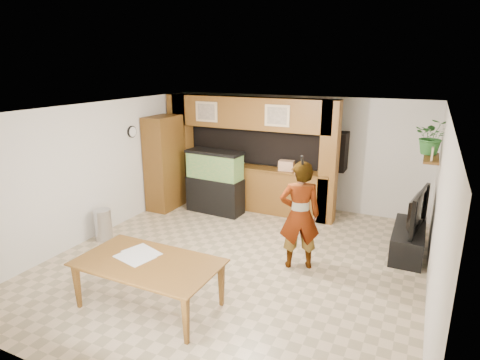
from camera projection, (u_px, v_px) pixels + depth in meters
The scene contains 21 objects.
floor at pixel (237, 260), 6.97m from camera, with size 6.50×6.50×0.00m, color tan.
ceiling at pixel (237, 110), 6.25m from camera, with size 6.50×6.50×0.00m, color white.
wall_back at pixel (297, 152), 9.43m from camera, with size 6.00×6.00×0.00m, color silver.
wall_left at pixel (99, 170), 7.84m from camera, with size 6.50×6.50×0.00m, color silver.
wall_right at pixel (438, 218), 5.38m from camera, with size 6.50×6.50×0.00m, color silver.
partition at pixel (249, 153), 9.29m from camera, with size 4.20×0.99×2.60m.
wall_clock at pixel (132, 132), 8.53m from camera, with size 0.05×0.25×0.25m.
wall_shelf at pixel (431, 158), 7.02m from camera, with size 0.25×0.90×0.04m, color brown.
pantry_cabinet at pixel (164, 163), 9.28m from camera, with size 0.54×0.89×2.16m, color brown.
trash_can at pixel (103, 225), 7.74m from camera, with size 0.33×0.33×0.61m, color #B2B2B7.
aquarium at pixel (215, 183), 9.09m from camera, with size 1.30×0.49×1.44m.
tv_stand at pixel (408, 241), 7.19m from camera, with size 0.53×1.44×0.48m, color black.
television at pixel (412, 209), 7.03m from camera, with size 1.23×0.16×0.71m, color black.
photo_frame at pixel (432, 154), 6.75m from camera, with size 0.03×0.16×0.22m, color tan.
potted_plant at pixel (432, 136), 7.15m from camera, with size 0.58×0.51×0.65m, color #2A6829.
person at pixel (300, 215), 6.53m from camera, with size 0.67×0.44×1.83m, color #A17958.
microphone at pixel (302, 160), 6.10m from camera, with size 0.04×0.04×0.17m, color black.
dining_table at pixel (148, 285), 5.53m from camera, with size 1.98×1.10×0.69m, color brown.
newspaper_a at pixel (142, 253), 5.72m from camera, with size 0.51×0.37×0.01m, color silver.
newspaper_b at pixel (134, 257), 5.59m from camera, with size 0.51×0.37×0.01m, color silver.
counter_box at pixel (286, 166), 8.77m from camera, with size 0.33×0.22×0.22m, color tan.
Camera 1 is at (2.74, -5.68, 3.29)m, focal length 30.00 mm.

